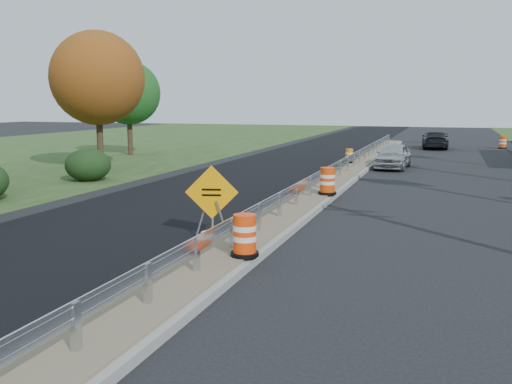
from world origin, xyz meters
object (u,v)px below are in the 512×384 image
(caution_sign, at_px, (212,220))
(barrel_median_mid, at_px, (328,181))
(car_silver, at_px, (393,156))
(barrel_shoulder_far, at_px, (503,143))
(car_dark_far, at_px, (435,140))
(barrel_median_near, at_px, (245,236))
(barrel_median_far, at_px, (349,156))

(caution_sign, relative_size, barrel_median_mid, 1.98)
(caution_sign, distance_m, barrel_median_mid, 7.14)
(car_silver, bearing_deg, barrel_shoulder_far, 70.67)
(caution_sign, relative_size, car_dark_far, 0.42)
(barrel_median_mid, distance_m, car_dark_far, 26.23)
(caution_sign, height_order, car_dark_far, caution_sign)
(barrel_median_near, bearing_deg, barrel_median_far, 93.09)
(caution_sign, height_order, barrel_median_near, caution_sign)
(barrel_median_near, xyz_separation_m, car_silver, (1.32, 20.41, 0.02))
(car_silver, bearing_deg, caution_sign, -96.13)
(caution_sign, bearing_deg, car_dark_far, 67.08)
(barrel_median_mid, bearing_deg, barrel_shoulder_far, 73.59)
(barrel_median_far, height_order, car_silver, car_silver)
(caution_sign, height_order, barrel_median_far, caution_sign)
(barrel_median_mid, height_order, car_silver, car_silver)
(barrel_median_near, relative_size, barrel_shoulder_far, 0.98)
(caution_sign, xyz_separation_m, barrel_shoulder_far, (9.90, 34.75, -0.04))
(barrel_median_far, distance_m, car_dark_far, 15.32)
(caution_sign, xyz_separation_m, car_dark_far, (4.85, 32.97, 0.18))
(barrel_shoulder_far, height_order, car_silver, car_silver)
(barrel_median_far, relative_size, car_silver, 0.19)
(barrel_median_mid, distance_m, barrel_median_far, 11.38)
(barrel_median_near, height_order, car_silver, car_silver)
(barrel_median_near, bearing_deg, barrel_median_mid, 90.00)
(car_dark_far, bearing_deg, barrel_median_near, 81.97)
(car_silver, bearing_deg, car_dark_far, 86.23)
(caution_sign, xyz_separation_m, barrel_median_near, (1.71, -2.15, 0.18))
(barrel_median_mid, relative_size, barrel_median_far, 1.28)
(car_dark_far, bearing_deg, car_silver, 80.02)
(car_silver, distance_m, car_dark_far, 14.82)
(barrel_median_mid, bearing_deg, car_silver, 83.35)
(barrel_median_near, xyz_separation_m, barrel_median_far, (-1.10, 20.40, -0.08))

